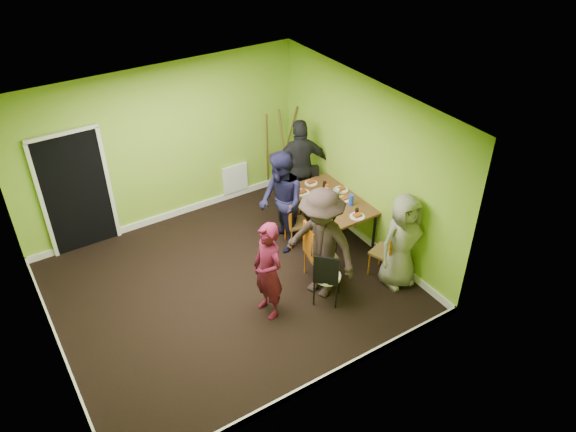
# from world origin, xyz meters

# --- Properties ---
(ground) EXTENTS (5.00, 5.00, 0.00)m
(ground) POSITION_xyz_m (0.00, 0.00, 0.00)
(ground) COLOR black
(ground) RESTS_ON ground
(room_walls) EXTENTS (5.04, 4.54, 2.82)m
(room_walls) POSITION_xyz_m (-0.02, 0.04, 0.99)
(room_walls) COLOR #8EC131
(room_walls) RESTS_ON ground
(dining_table) EXTENTS (0.90, 1.50, 0.75)m
(dining_table) POSITION_xyz_m (2.05, 0.24, 0.70)
(dining_table) COLOR black
(dining_table) RESTS_ON ground
(chair_left_far) EXTENTS (0.42, 0.42, 0.86)m
(chair_left_far) POSITION_xyz_m (1.42, 0.41, 0.48)
(chair_left_far) COLOR #C56312
(chair_left_far) RESTS_ON ground
(chair_left_near) EXTENTS (0.49, 0.49, 1.01)m
(chair_left_near) POSITION_xyz_m (1.22, -0.53, 0.57)
(chair_left_near) COLOR #C56312
(chair_left_near) RESTS_ON ground
(chair_back_end) EXTENTS (0.51, 0.55, 0.92)m
(chair_back_end) POSITION_xyz_m (2.15, 1.05, 0.65)
(chair_back_end) COLOR #C56312
(chair_back_end) RESTS_ON ground
(chair_front_end) EXTENTS (0.47, 0.47, 0.91)m
(chair_front_end) POSITION_xyz_m (2.20, -1.08, 0.51)
(chair_front_end) COLOR #C56312
(chair_front_end) RESTS_ON ground
(chair_bentwood) EXTENTS (0.51, 0.51, 0.92)m
(chair_bentwood) POSITION_xyz_m (1.05, -1.05, 0.51)
(chair_bentwood) COLOR black
(chair_bentwood) RESTS_ON ground
(easel) EXTENTS (0.67, 0.63, 1.68)m
(easel) POSITION_xyz_m (2.16, 2.02, 0.83)
(easel) COLOR brown
(easel) RESTS_ON ground
(plate_near_left) EXTENTS (0.26, 0.26, 0.01)m
(plate_near_left) POSITION_xyz_m (1.76, 0.66, 0.76)
(plate_near_left) COLOR white
(plate_near_left) RESTS_ON dining_table
(plate_near_right) EXTENTS (0.21, 0.21, 0.01)m
(plate_near_right) POSITION_xyz_m (1.74, -0.11, 0.76)
(plate_near_right) COLOR white
(plate_near_right) RESTS_ON dining_table
(plate_far_back) EXTENTS (0.22, 0.22, 0.01)m
(plate_far_back) POSITION_xyz_m (2.07, 0.84, 0.76)
(plate_far_back) COLOR white
(plate_far_back) RESTS_ON dining_table
(plate_far_front) EXTENTS (0.24, 0.24, 0.01)m
(plate_far_front) POSITION_xyz_m (2.11, -0.39, 0.76)
(plate_far_front) COLOR white
(plate_far_front) RESTS_ON dining_table
(plate_wall_back) EXTENTS (0.25, 0.25, 0.01)m
(plate_wall_back) POSITION_xyz_m (2.37, 0.39, 0.76)
(plate_wall_back) COLOR white
(plate_wall_back) RESTS_ON dining_table
(plate_wall_front) EXTENTS (0.22, 0.22, 0.01)m
(plate_wall_front) POSITION_xyz_m (2.25, 0.12, 0.76)
(plate_wall_front) COLOR white
(plate_wall_front) RESTS_ON dining_table
(thermos) EXTENTS (0.06, 0.06, 0.24)m
(thermos) POSITION_xyz_m (2.00, 0.30, 0.87)
(thermos) COLOR white
(thermos) RESTS_ON dining_table
(blue_bottle) EXTENTS (0.08, 0.08, 0.19)m
(blue_bottle) POSITION_xyz_m (2.23, -0.06, 0.85)
(blue_bottle) COLOR blue
(blue_bottle) RESTS_ON dining_table
(orange_bottle) EXTENTS (0.04, 0.04, 0.09)m
(orange_bottle) POSITION_xyz_m (1.95, 0.45, 0.79)
(orange_bottle) COLOR #C56312
(orange_bottle) RESTS_ON dining_table
(glass_mid) EXTENTS (0.07, 0.07, 0.09)m
(glass_mid) POSITION_xyz_m (1.86, 0.43, 0.80)
(glass_mid) COLOR black
(glass_mid) RESTS_ON dining_table
(glass_back) EXTENTS (0.06, 0.06, 0.10)m
(glass_back) POSITION_xyz_m (2.19, 0.62, 0.80)
(glass_back) COLOR black
(glass_back) RESTS_ON dining_table
(glass_front) EXTENTS (0.06, 0.06, 0.09)m
(glass_front) POSITION_xyz_m (2.16, -0.31, 0.80)
(glass_front) COLOR black
(glass_front) RESTS_ON dining_table
(cup_a) EXTENTS (0.11, 0.11, 0.09)m
(cup_a) POSITION_xyz_m (1.95, 0.00, 0.79)
(cup_a) COLOR white
(cup_a) RESTS_ON dining_table
(cup_b) EXTENTS (0.11, 0.11, 0.10)m
(cup_b) POSITION_xyz_m (2.22, 0.32, 0.80)
(cup_b) COLOR white
(cup_b) RESTS_ON dining_table
(person_standing) EXTENTS (0.41, 0.58, 1.51)m
(person_standing) POSITION_xyz_m (0.25, -0.78, 0.76)
(person_standing) COLOR #530E25
(person_standing) RESTS_ON ground
(person_left_far) EXTENTS (0.78, 0.93, 1.71)m
(person_left_far) POSITION_xyz_m (1.23, 0.47, 0.86)
(person_left_far) COLOR #161535
(person_left_far) RESTS_ON ground
(person_left_near) EXTENTS (1.01, 1.30, 1.77)m
(person_left_near) POSITION_xyz_m (1.11, -0.80, 0.89)
(person_left_near) COLOR black
(person_left_near) RESTS_ON ground
(person_back_end) EXTENTS (1.13, 0.73, 1.78)m
(person_back_end) POSITION_xyz_m (2.08, 1.19, 0.89)
(person_back_end) COLOR black
(person_back_end) RESTS_ON ground
(person_front_end) EXTENTS (0.79, 0.55, 1.55)m
(person_front_end) POSITION_xyz_m (2.25, -1.27, 0.77)
(person_front_end) COLOR gray
(person_front_end) RESTS_ON ground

